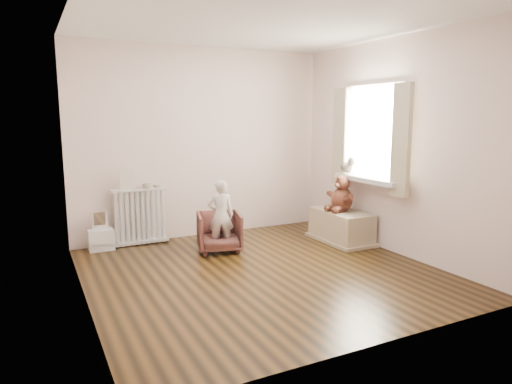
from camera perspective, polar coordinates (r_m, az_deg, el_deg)
name	(u,v)px	position (r m, az deg, el deg)	size (l,w,h in m)	color
floor	(262,272)	(5.02, 0.79, -9.94)	(3.60, 3.60, 0.01)	black
ceiling	(263,21)	(4.83, 0.87, 20.61)	(3.60, 3.60, 0.01)	white
back_wall	(203,143)	(6.40, -6.69, 6.11)	(3.60, 0.02, 2.60)	white
front_wall	(383,170)	(3.27, 15.61, 2.66)	(3.60, 0.02, 2.60)	white
left_wall	(78,159)	(4.23, -21.38, 3.84)	(0.02, 3.60, 2.60)	white
right_wall	(394,147)	(5.80, 16.87, 5.43)	(0.02, 3.60, 2.60)	white
window	(375,134)	(5.99, 14.67, 7.08)	(0.03, 0.90, 1.10)	white
window_sill	(368,180)	(5.98, 13.79, 1.53)	(0.22, 1.10, 0.06)	silver
curtain_left	(401,141)	(5.50, 17.71, 6.13)	(0.06, 0.26, 1.30)	beige
curtain_right	(340,137)	(6.36, 10.49, 6.81)	(0.06, 0.26, 1.30)	beige
radiator	(140,215)	(6.15, -14.26, -2.83)	(0.70, 0.13, 0.74)	silver
paper_doll	(126,178)	(6.03, -15.89, 1.65)	(0.17, 0.02, 0.29)	beige
tin_a	(147,186)	(6.10, -13.48, 0.76)	(0.10, 0.10, 0.06)	#A59E8C
tin_b	(156,186)	(6.13, -12.34, 0.75)	(0.08, 0.08, 0.04)	#A59E8C
toy_vanity	(100,229)	(6.06, -18.87, -4.34)	(0.31, 0.22, 0.48)	silver
armchair	(219,232)	(5.72, -4.60, -4.97)	(0.52, 0.54, 0.49)	#572E29
child	(221,215)	(5.63, -4.44, -2.94)	(0.32, 0.21, 0.88)	silver
toy_bench	(341,227)	(6.26, 10.59, -4.27)	(0.47, 0.88, 0.41)	tan
teddy_bear	(342,192)	(6.17, 10.74, 0.00)	(0.39, 0.30, 0.48)	#3A1B12
plush_cat	(348,166)	(6.27, 11.40, 3.16)	(0.17, 0.27, 0.23)	#6E645A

